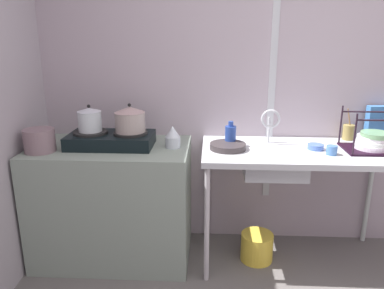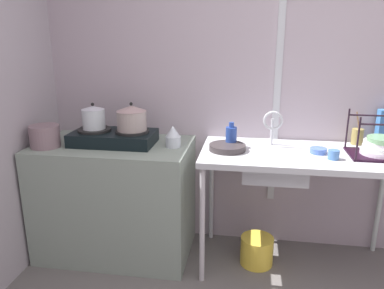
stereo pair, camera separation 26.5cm
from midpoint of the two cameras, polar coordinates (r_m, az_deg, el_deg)
wall_back at (r=2.97m, az=12.20°, el=8.37°), size 4.63×0.10×2.50m
wall_metal_strip at (r=2.88m, az=9.61°, el=10.77°), size 0.05×0.01×2.00m
counter_concrete at (r=2.93m, az=-14.43°, el=-8.50°), size 1.13×0.66×0.87m
counter_sink at (r=2.71m, az=13.38°, el=-2.07°), size 1.37×0.66×0.87m
stove at (r=2.76m, az=-14.93°, el=0.73°), size 0.60×0.33×0.11m
pot_on_left_burner at (r=2.78m, az=-17.98°, el=3.61°), size 0.17×0.17×0.19m
pot_on_right_burner at (r=2.68m, az=-12.24°, el=3.75°), size 0.21×0.21×0.20m
pot_beside_stove at (r=2.80m, az=-24.77°, el=0.53°), size 0.21×0.21×0.16m
percolator at (r=2.65m, az=-5.81°, el=1.07°), size 0.11×0.11×0.15m
sink_basin at (r=2.65m, az=9.61°, el=-2.74°), size 0.42×0.35×0.18m
faucet at (r=2.72m, az=9.13°, el=3.54°), size 0.14×0.08×0.26m
frying_pan at (r=2.61m, az=2.60°, el=-0.32°), size 0.25×0.25×0.04m
dish_rack at (r=2.80m, az=23.46°, el=0.33°), size 0.39×0.30×0.29m
cup_by_rack at (r=2.61m, az=17.82°, el=-0.88°), size 0.07×0.07×0.06m
small_bowl_on_drainboard at (r=2.70m, az=15.68°, el=-0.39°), size 0.11×0.11×0.04m
bottle_by_sink at (r=2.67m, az=3.06°, el=1.31°), size 0.08×0.08×0.18m
cereal_box at (r=3.09m, az=24.39°, el=2.97°), size 0.19×0.09×0.26m
utensil_jar at (r=3.03m, az=20.44°, el=1.76°), size 0.08×0.08×0.24m
bucket_on_floor at (r=2.94m, az=7.22°, el=-15.26°), size 0.24×0.24×0.21m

